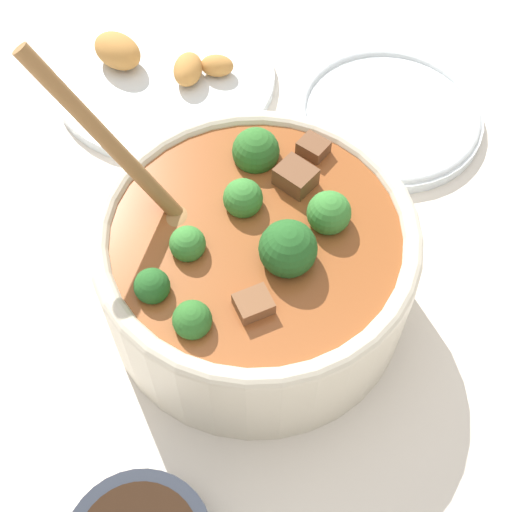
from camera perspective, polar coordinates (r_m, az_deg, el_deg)
name	(u,v)px	position (r m, az deg, el deg)	size (l,w,h in m)	color
ground_plane	(256,299)	(0.62, 0.00, -3.49)	(4.00, 4.00, 0.00)	silver
stew_bowl	(256,260)	(0.57, -0.02, -0.34)	(0.25, 0.29, 0.24)	beige
empty_plate	(388,115)	(0.75, 10.50, 11.02)	(0.19, 0.19, 0.02)	white
food_plate	(163,74)	(0.79, -7.49, 14.23)	(0.23, 0.23, 0.05)	white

